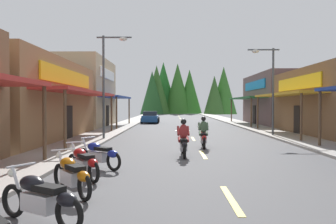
# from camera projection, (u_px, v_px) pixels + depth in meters

# --- Properties ---
(ground) EXTENTS (10.15, 95.04, 0.10)m
(ground) POSITION_uv_depth(u_px,v_px,m) (186.00, 128.00, 32.20)
(ground) COLOR #4C4C4F
(sidewalk_left) EXTENTS (2.56, 95.04, 0.12)m
(sidewalk_left) POSITION_uv_depth(u_px,v_px,m) (120.00, 127.00, 32.27)
(sidewalk_left) COLOR #9E9991
(sidewalk_left) RESTS_ON ground
(sidewalk_right) EXTENTS (2.56, 95.04, 0.12)m
(sidewalk_right) POSITION_uv_depth(u_px,v_px,m) (252.00, 127.00, 32.12)
(sidewalk_right) COLOR #9E9991
(sidewalk_right) RESTS_ON ground
(centerline_dashes) EXTENTS (0.16, 71.95, 0.01)m
(centerline_dashes) POSITION_uv_depth(u_px,v_px,m) (184.00, 124.00, 36.78)
(centerline_dashes) COLOR #E0C64C
(centerline_dashes) RESTS_ON ground
(storefront_left_middle) EXTENTS (9.79, 13.10, 4.88)m
(storefront_left_middle) POSITION_uv_depth(u_px,v_px,m) (4.00, 100.00, 20.49)
(storefront_left_middle) COLOR olive
(storefront_left_middle) RESTS_ON ground
(storefront_left_far) EXTENTS (10.02, 9.73, 6.57)m
(storefront_left_far) POSITION_uv_depth(u_px,v_px,m) (65.00, 93.00, 32.70)
(storefront_left_far) COLOR tan
(storefront_left_far) RESTS_ON ground
(storefront_right_far) EXTENTS (8.24, 11.96, 5.45)m
(storefront_right_far) POSITION_uv_depth(u_px,v_px,m) (284.00, 100.00, 36.26)
(storefront_right_far) COLOR brown
(storefront_right_far) RESTS_ON ground
(streetlamp_left) EXTENTS (2.11, 0.30, 6.32)m
(streetlamp_left) POSITION_uv_depth(u_px,v_px,m) (109.00, 72.00, 20.29)
(streetlamp_left) COLOR #474C51
(streetlamp_left) RESTS_ON ground
(streetlamp_right) EXTENTS (2.11, 0.30, 5.95)m
(streetlamp_right) POSITION_uv_depth(u_px,v_px,m) (268.00, 79.00, 22.56)
(streetlamp_right) COLOR #474C51
(streetlamp_right) RESTS_ON ground
(motorcycle_parked_left_1) EXTENTS (1.90, 1.17, 1.04)m
(motorcycle_parked_left_1) POSITION_uv_depth(u_px,v_px,m) (40.00, 198.00, 5.96)
(motorcycle_parked_left_1) COLOR black
(motorcycle_parked_left_1) RESTS_ON ground
(motorcycle_parked_left_2) EXTENTS (1.43, 1.72, 1.04)m
(motorcycle_parked_left_2) POSITION_uv_depth(u_px,v_px,m) (71.00, 174.00, 7.99)
(motorcycle_parked_left_2) COLOR black
(motorcycle_parked_left_2) RESTS_ON ground
(motorcycle_parked_left_3) EXTENTS (1.40, 1.75, 1.04)m
(motorcycle_parked_left_3) POSITION_uv_depth(u_px,v_px,m) (83.00, 162.00, 9.70)
(motorcycle_parked_left_3) COLOR black
(motorcycle_parked_left_3) RESTS_ON ground
(motorcycle_parked_left_4) EXTENTS (1.79, 1.34, 1.04)m
(motorcycle_parked_left_4) POSITION_uv_depth(u_px,v_px,m) (99.00, 154.00, 11.27)
(motorcycle_parked_left_4) COLOR black
(motorcycle_parked_left_4) RESTS_ON ground
(rider_cruising_lead) EXTENTS (0.60, 2.14, 1.57)m
(rider_cruising_lead) POSITION_uv_depth(u_px,v_px,m) (183.00, 141.00, 13.95)
(rider_cruising_lead) COLOR black
(rider_cruising_lead) RESTS_ON ground
(rider_cruising_trailing) EXTENTS (0.60, 2.14, 1.57)m
(rider_cruising_trailing) POSITION_uv_depth(u_px,v_px,m) (203.00, 134.00, 16.86)
(rider_cruising_trailing) COLOR black
(rider_cruising_trailing) RESTS_ON ground
(parked_car_curbside) EXTENTS (2.08, 4.31, 1.40)m
(parked_car_curbside) POSITION_uv_depth(u_px,v_px,m) (150.00, 117.00, 39.69)
(parked_car_curbside) COLOR #1E4C8C
(parked_car_curbside) RESTS_ON ground
(treeline_backdrop) EXTENTS (22.79, 13.27, 12.93)m
(treeline_backdrop) POSITION_uv_depth(u_px,v_px,m) (179.00, 90.00, 81.77)
(treeline_backdrop) COLOR #2E6423
(treeline_backdrop) RESTS_ON ground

